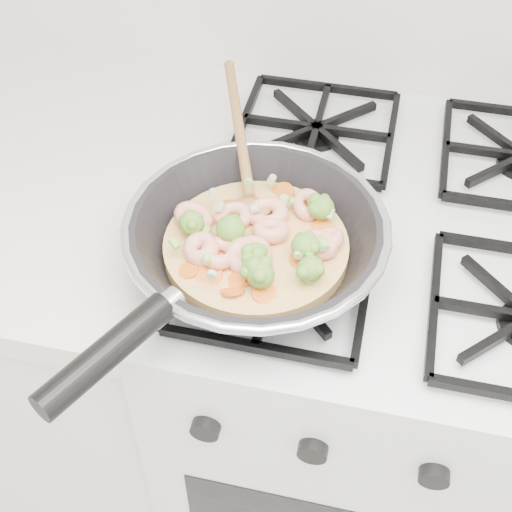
# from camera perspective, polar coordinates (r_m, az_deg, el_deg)

# --- Properties ---
(stove) EXTENTS (0.60, 0.60, 0.92)m
(stove) POSITION_cam_1_polar(r_m,az_deg,el_deg) (1.32, 9.04, -11.12)
(stove) COLOR silver
(stove) RESTS_ON ground
(skillet) EXTENTS (0.32, 0.58, 0.09)m
(skillet) POSITION_cam_1_polar(r_m,az_deg,el_deg) (0.85, -0.18, 1.20)
(skillet) COLOR black
(skillet) RESTS_ON stove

